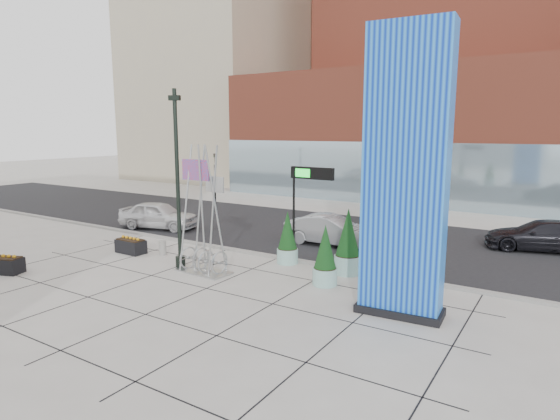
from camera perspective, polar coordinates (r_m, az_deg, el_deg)
The scene contains 20 objects.
ground at distance 19.57m, azimuth -9.23°, elevation -8.09°, with size 160.00×160.00×0.00m, color #9E9991.
street_asphalt at distance 27.57m, azimuth 4.65°, elevation -2.73°, with size 80.00×12.00×0.02m, color black.
curb_edge at distance 22.56m, azimuth -2.48°, elevation -5.40°, with size 80.00×0.30×0.12m, color gray.
tower_podium at distance 42.45m, azimuth 16.85°, elevation 8.72°, with size 34.00×10.00×11.00m, color #A4452F.
tower_glass_front at distance 38.01m, azimuth 14.67°, elevation 4.21°, with size 34.00×0.60×5.00m, color #8CA5B2.
building_beige_left at distance 62.39m, azimuth -6.77°, elevation 19.87°, with size 18.00×20.00×34.00m, color tan.
blue_pylon at distance 15.13m, azimuth 15.03°, elevation 3.60°, with size 2.82×1.41×9.14m.
lamp_post at distance 20.53m, azimuth -12.31°, elevation 1.62°, with size 0.52×0.42×7.64m.
public_art_sculpture at distance 19.87m, azimuth -9.34°, elevation -3.57°, with size 2.45×1.35×5.40m.
concrete_bollard at distance 23.29m, azimuth -14.13°, elevation -4.49°, with size 0.36×0.36×0.69m, color gray.
overhead_street_sign at distance 20.28m, azimuth 3.52°, elevation 3.51°, with size 2.06×0.26×4.37m.
round_planter_east at distance 18.18m, azimuth 5.53°, elevation -5.67°, with size 0.96×0.96×2.39m.
round_planter_mid at distance 19.65m, azimuth 8.27°, elevation -4.00°, with size 1.11×1.11×2.78m.
round_planter_west at distance 21.02m, azimuth 0.92°, elevation -3.52°, with size 0.95×0.95×2.38m.
box_planter_north at distance 24.03m, azimuth -17.73°, elevation -4.13°, with size 1.52×0.78×0.83m.
box_planter_south at distance 22.92m, azimuth -30.59°, elevation -5.72°, with size 1.65×1.21×0.82m.
car_white_west at distance 29.36m, azimuth -14.58°, elevation -0.63°, with size 1.95×4.84×1.65m, color silver.
car_silver_mid at distance 24.54m, azimuth 6.12°, elevation -2.48°, with size 1.65×4.72×1.56m, color #989B9F.
car_dark_east at distance 26.64m, azimuth 29.30°, elevation -2.76°, with size 2.12×5.22×1.51m, color black.
traffic_signal at distance 38.01m, azimuth -7.94°, elevation 4.13°, with size 0.15×0.18×4.10m.
Camera 1 is at (12.45, -13.88, 5.94)m, focal length 30.00 mm.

